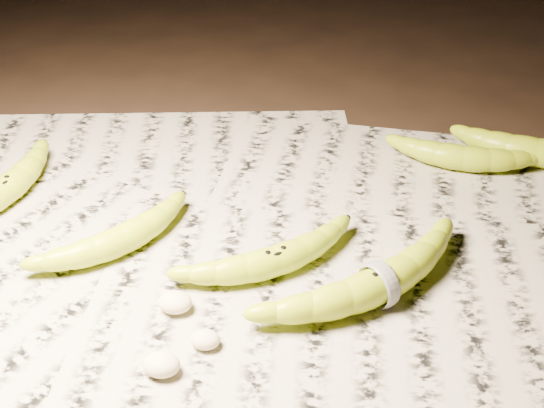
# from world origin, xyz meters

# --- Properties ---
(ground) EXTENTS (3.00, 3.00, 0.00)m
(ground) POSITION_xyz_m (0.00, 0.00, 0.00)
(ground) COLOR black
(ground) RESTS_ON ground
(newspaper_patch) EXTENTS (0.90, 0.70, 0.01)m
(newspaper_patch) POSITION_xyz_m (-0.04, 0.03, 0.00)
(newspaper_patch) COLOR #A5A08E
(newspaper_patch) RESTS_ON ground
(banana_left_a) EXTENTS (0.11, 0.21, 0.03)m
(banana_left_a) POSITION_xyz_m (-0.34, 0.07, 0.03)
(banana_left_a) COLOR #B5C718
(banana_left_a) RESTS_ON newspaper_patch
(banana_left_b) EXTENTS (0.15, 0.16, 0.03)m
(banana_left_b) POSITION_xyz_m (-0.18, -0.00, 0.02)
(banana_left_b) COLOR #B5C718
(banana_left_b) RESTS_ON newspaper_patch
(banana_center) EXTENTS (0.18, 0.15, 0.03)m
(banana_center) POSITION_xyz_m (-0.01, -0.01, 0.02)
(banana_center) COLOR #B5C718
(banana_center) RESTS_ON newspaper_patch
(banana_taped) EXTENTS (0.21, 0.20, 0.04)m
(banana_taped) POSITION_xyz_m (0.10, -0.04, 0.03)
(banana_taped) COLOR #B5C718
(banana_taped) RESTS_ON newspaper_patch
(banana_upper_a) EXTENTS (0.17, 0.07, 0.03)m
(banana_upper_a) POSITION_xyz_m (0.19, 0.23, 0.02)
(banana_upper_a) COLOR #B5C718
(banana_upper_a) RESTS_ON newspaper_patch
(banana_upper_b) EXTENTS (0.19, 0.09, 0.04)m
(banana_upper_b) POSITION_xyz_m (0.29, 0.25, 0.03)
(banana_upper_b) COLOR #B5C718
(banana_upper_b) RESTS_ON newspaper_patch
(measuring_tape) EXTENTS (0.04, 0.04, 0.05)m
(measuring_tape) POSITION_xyz_m (0.10, -0.04, 0.03)
(measuring_tape) COLOR white
(measuring_tape) RESTS_ON newspaper_patch
(flesh_chunk_a) EXTENTS (0.03, 0.03, 0.02)m
(flesh_chunk_a) POSITION_xyz_m (-0.10, -0.08, 0.02)
(flesh_chunk_a) COLOR beige
(flesh_chunk_a) RESTS_ON newspaper_patch
(flesh_chunk_b) EXTENTS (0.03, 0.03, 0.02)m
(flesh_chunk_b) POSITION_xyz_m (-0.09, -0.16, 0.02)
(flesh_chunk_b) COLOR beige
(flesh_chunk_b) RESTS_ON newspaper_patch
(flesh_chunk_c) EXTENTS (0.03, 0.02, 0.02)m
(flesh_chunk_c) POSITION_xyz_m (-0.06, -0.13, 0.02)
(flesh_chunk_c) COLOR beige
(flesh_chunk_c) RESTS_ON newspaper_patch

